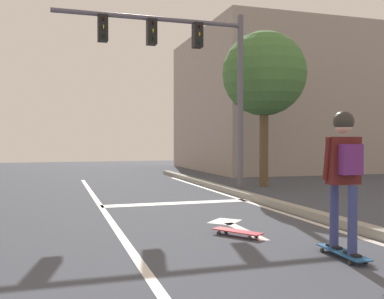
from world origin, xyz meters
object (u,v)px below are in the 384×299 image
at_px(spare_skateboard, 237,232).
at_px(traffic_signal_mast, 187,58).
at_px(skateboard, 343,252).
at_px(skater, 344,162).
at_px(roadside_tree, 264,74).

bearing_deg(spare_skateboard, traffic_signal_mast, 81.73).
xyz_separation_m(skateboard, skater, (-0.00, -0.02, 1.09)).
relative_size(skateboard, spare_skateboard, 1.15).
bearing_deg(skateboard, spare_skateboard, 116.97).
bearing_deg(roadside_tree, traffic_signal_mast, -157.05).
bearing_deg(spare_skateboard, skateboard, -63.03).
relative_size(traffic_signal_mast, roadside_tree, 1.05).
xyz_separation_m(skater, spare_skateboard, (-0.75, 1.49, -1.09)).
height_order(skateboard, spare_skateboard, spare_skateboard).
relative_size(skater, traffic_signal_mast, 0.34).
bearing_deg(traffic_signal_mast, skater, -89.91).
height_order(skateboard, skater, skater).
distance_m(traffic_signal_mast, roadside_tree, 3.09).
height_order(skateboard, traffic_signal_mast, traffic_signal_mast).
distance_m(skater, traffic_signal_mast, 7.00).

